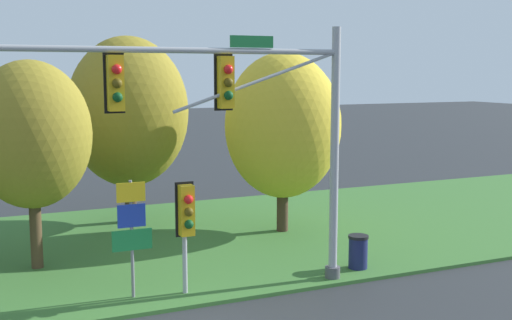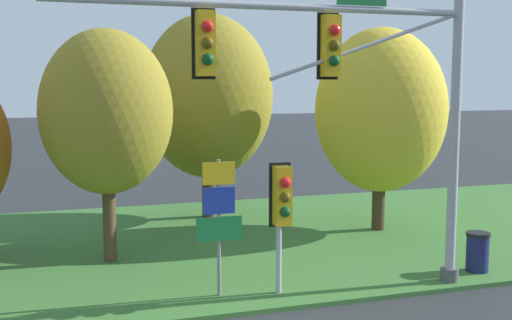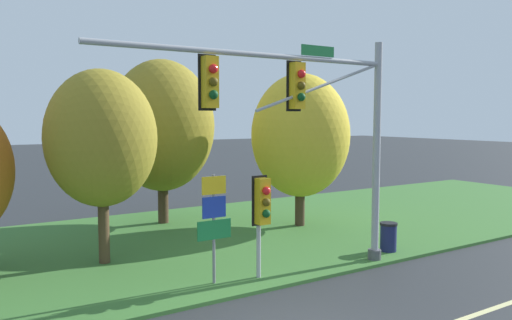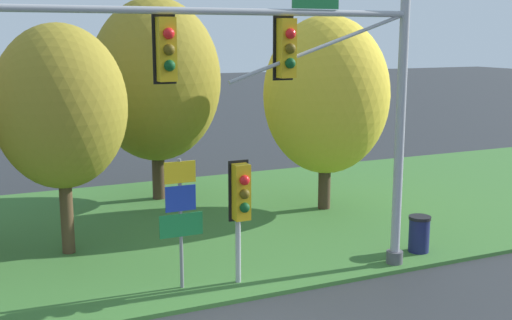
{
  "view_description": "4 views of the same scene",
  "coord_description": "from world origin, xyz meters",
  "px_view_note": "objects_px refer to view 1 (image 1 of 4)",
  "views": [
    {
      "loc": [
        -3.25,
        -11.23,
        5.52
      ],
      "look_at": [
        3.06,
        3.19,
        3.32
      ],
      "focal_mm": 45.0,
      "sensor_mm": 36.0,
      "label": 1
    },
    {
      "loc": [
        -3.31,
        -8.97,
        4.51
      ],
      "look_at": [
        1.08,
        4.42,
        2.81
      ],
      "focal_mm": 45.0,
      "sensor_mm": 36.0,
      "label": 2
    },
    {
      "loc": [
        -5.85,
        -7.73,
        4.42
      ],
      "look_at": [
        1.14,
        3.34,
        3.3
      ],
      "focal_mm": 35.0,
      "sensor_mm": 36.0,
      "label": 3
    },
    {
      "loc": [
        -3.99,
        -9.12,
        5.52
      ],
      "look_at": [
        2.27,
        4.68,
        2.56
      ],
      "focal_mm": 45.0,
      "sensor_mm": 36.0,
      "label": 4
    }
  ],
  "objects_px": {
    "route_sign_post": "(132,226)",
    "tree_left_of_mast": "(31,135)",
    "tree_mid_verge": "(283,126)",
    "tree_behind_signpost": "(128,112)",
    "traffic_signal_mast": "(245,114)",
    "trash_bin": "(358,251)",
    "pedestrian_signal_near_kerb": "(186,216)"
  },
  "relations": [
    {
      "from": "route_sign_post",
      "to": "tree_left_of_mast",
      "type": "relative_size",
      "value": 0.5
    },
    {
      "from": "route_sign_post",
      "to": "tree_left_of_mast",
      "type": "xyz_separation_m",
      "value": [
        -1.9,
        3.4,
        1.94
      ]
    },
    {
      "from": "route_sign_post",
      "to": "tree_mid_verge",
      "type": "bearing_deg",
      "value": 35.68
    },
    {
      "from": "tree_behind_signpost",
      "to": "traffic_signal_mast",
      "type": "bearing_deg",
      "value": -83.52
    },
    {
      "from": "traffic_signal_mast",
      "to": "tree_left_of_mast",
      "type": "bearing_deg",
      "value": 138.49
    },
    {
      "from": "trash_bin",
      "to": "tree_mid_verge",
      "type": "bearing_deg",
      "value": 90.94
    },
    {
      "from": "tree_left_of_mast",
      "to": "pedestrian_signal_near_kerb",
      "type": "bearing_deg",
      "value": -50.19
    },
    {
      "from": "traffic_signal_mast",
      "to": "route_sign_post",
      "type": "relative_size",
      "value": 3.06
    },
    {
      "from": "traffic_signal_mast",
      "to": "tree_mid_verge",
      "type": "relative_size",
      "value": 1.45
    },
    {
      "from": "traffic_signal_mast",
      "to": "tree_behind_signpost",
      "type": "distance_m",
      "value": 8.51
    },
    {
      "from": "pedestrian_signal_near_kerb",
      "to": "route_sign_post",
      "type": "relative_size",
      "value": 0.97
    },
    {
      "from": "tree_left_of_mast",
      "to": "tree_behind_signpost",
      "type": "distance_m",
      "value": 5.7
    },
    {
      "from": "route_sign_post",
      "to": "tree_behind_signpost",
      "type": "distance_m",
      "value": 8.29
    },
    {
      "from": "pedestrian_signal_near_kerb",
      "to": "tree_behind_signpost",
      "type": "bearing_deg",
      "value": 86.73
    },
    {
      "from": "traffic_signal_mast",
      "to": "tree_behind_signpost",
      "type": "height_order",
      "value": "tree_behind_signpost"
    },
    {
      "from": "tree_left_of_mast",
      "to": "trash_bin",
      "type": "bearing_deg",
      "value": -23.92
    },
    {
      "from": "tree_left_of_mast",
      "to": "trash_bin",
      "type": "xyz_separation_m",
      "value": [
        8.13,
        -3.6,
        -3.22
      ]
    },
    {
      "from": "trash_bin",
      "to": "pedestrian_signal_near_kerb",
      "type": "bearing_deg",
      "value": -178.04
    },
    {
      "from": "traffic_signal_mast",
      "to": "tree_left_of_mast",
      "type": "xyz_separation_m",
      "value": [
        -4.57,
        4.05,
        -0.69
      ]
    },
    {
      "from": "tree_behind_signpost",
      "to": "tree_left_of_mast",
      "type": "bearing_deg",
      "value": -129.39
    },
    {
      "from": "pedestrian_signal_near_kerb",
      "to": "tree_mid_verge",
      "type": "xyz_separation_m",
      "value": [
        4.9,
        4.78,
        1.62
      ]
    },
    {
      "from": "traffic_signal_mast",
      "to": "tree_behind_signpost",
      "type": "xyz_separation_m",
      "value": [
        -0.96,
        8.45,
        -0.41
      ]
    },
    {
      "from": "route_sign_post",
      "to": "tree_left_of_mast",
      "type": "bearing_deg",
      "value": 119.22
    },
    {
      "from": "route_sign_post",
      "to": "pedestrian_signal_near_kerb",
      "type": "bearing_deg",
      "value": -16.62
    },
    {
      "from": "route_sign_post",
      "to": "trash_bin",
      "type": "relative_size",
      "value": 3.08
    },
    {
      "from": "traffic_signal_mast",
      "to": "trash_bin",
      "type": "relative_size",
      "value": 9.4
    },
    {
      "from": "route_sign_post",
      "to": "tree_mid_verge",
      "type": "distance_m",
      "value": 7.79
    },
    {
      "from": "tree_mid_verge",
      "to": "tree_behind_signpost",
      "type": "bearing_deg",
      "value": 142.62
    },
    {
      "from": "tree_left_of_mast",
      "to": "tree_behind_signpost",
      "type": "relative_size",
      "value": 0.86
    },
    {
      "from": "tree_left_of_mast",
      "to": "tree_mid_verge",
      "type": "bearing_deg",
      "value": 7.15
    },
    {
      "from": "route_sign_post",
      "to": "tree_left_of_mast",
      "type": "distance_m",
      "value": 4.36
    },
    {
      "from": "tree_behind_signpost",
      "to": "tree_mid_verge",
      "type": "height_order",
      "value": "tree_behind_signpost"
    }
  ]
}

